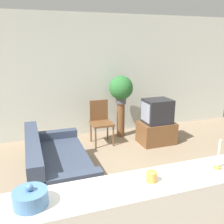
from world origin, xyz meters
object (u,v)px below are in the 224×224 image
at_px(couch, 56,167).
at_px(potted_plant, 121,88).
at_px(wooden_chair, 101,120).
at_px(decorative_bowl, 30,198).
at_px(television, 157,111).

relative_size(couch, potted_plant, 2.85).
height_order(couch, wooden_chair, wooden_chair).
xyz_separation_m(couch, potted_plant, (1.65, 1.53, 0.85)).
distance_m(wooden_chair, decorative_bowl, 3.52).
xyz_separation_m(couch, decorative_bowl, (-0.36, -1.86, 0.74)).
bearing_deg(television, wooden_chair, 159.92).
xyz_separation_m(potted_plant, decorative_bowl, (-2.01, -3.39, -0.10)).
bearing_deg(wooden_chair, potted_plant, 22.58).
height_order(couch, television, television).
bearing_deg(decorative_bowl, television, 46.99).
xyz_separation_m(couch, television, (2.21, 0.90, 0.44)).
distance_m(couch, potted_plant, 2.41).
xyz_separation_m(couch, wooden_chair, (1.11, 1.31, 0.24)).
bearing_deg(television, couch, -157.83).
bearing_deg(couch, decorative_bowl, -100.97).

